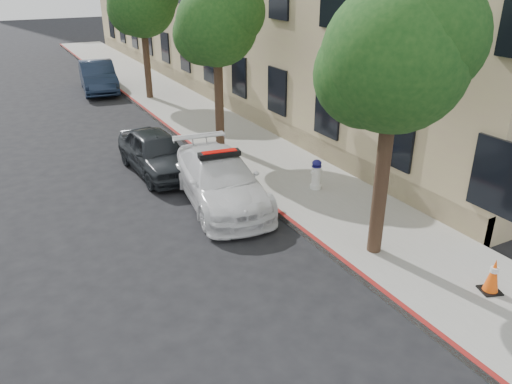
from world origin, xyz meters
The scene contains 11 objects.
ground centered at (0.00, 0.00, 0.00)m, with size 120.00×120.00×0.00m, color black.
sidewalk centered at (3.60, 10.00, 0.07)m, with size 3.20×50.00×0.15m, color gray.
curb_strip centered at (2.06, 10.00, 0.07)m, with size 0.12×50.00×0.15m, color maroon.
tree_near centered at (2.93, -2.01, 4.27)m, with size 2.92×2.82×5.62m.
tree_mid centered at (2.93, 5.99, 4.16)m, with size 2.77×2.64×5.43m.
tree_far centered at (2.93, 13.99, 4.39)m, with size 3.10×3.00×5.81m.
police_car centered at (1.10, 2.08, 0.66)m, with size 2.47×4.77×1.47m.
parked_car_mid centered at (0.31, 5.00, 0.65)m, with size 1.53×3.81×1.30m, color black.
parked_car_far centered at (1.20, 17.03, 0.75)m, with size 1.58×4.54×1.50m, color #152136.
fire_hydrant centered at (3.70, 1.38, 0.56)m, with size 0.35×0.32×0.84m.
traffic_cone centered at (3.84, -4.24, 0.50)m, with size 0.47×0.47×0.71m.
Camera 1 is at (-3.86, -9.06, 5.80)m, focal length 35.00 mm.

